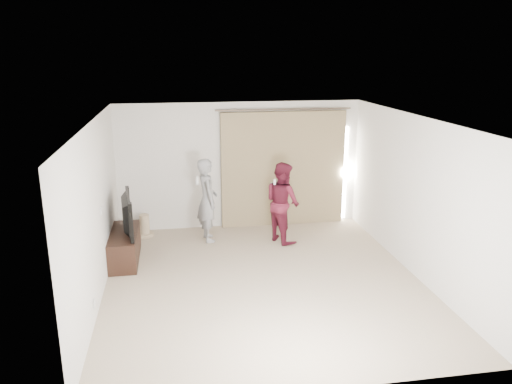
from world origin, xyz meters
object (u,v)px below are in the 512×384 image
at_px(tv_console, 125,246).
at_px(person_woman, 283,202).
at_px(person_man, 207,200).
at_px(tv, 122,214).

xyz_separation_m(tv_console, person_woman, (2.95, 0.48, 0.52)).
xyz_separation_m(person_man, person_woman, (1.42, -0.27, -0.03)).
relative_size(tv, person_man, 0.73).
distance_m(person_man, person_woman, 1.45).
height_order(tv, person_man, person_man).
xyz_separation_m(tv, person_man, (1.52, 0.75, -0.05)).
bearing_deg(person_man, tv, -153.64).
bearing_deg(person_man, tv_console, -153.64).
bearing_deg(person_man, person_woman, -10.82).
xyz_separation_m(tv_console, person_man, (1.52, 0.75, 0.56)).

